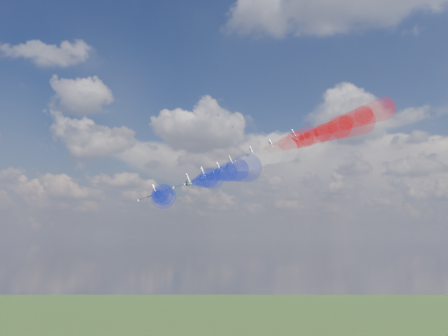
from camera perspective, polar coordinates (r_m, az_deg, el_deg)
The scene contains 16 objects.
jet_lead at distance 162.93m, azimuth -0.70°, elevation -0.39°, with size 10.55×13.19×3.52m, color black, non-canonical shape.
trail_lead at distance 132.54m, azimuth 1.23°, elevation 0.18°, with size 4.40×49.99×4.40m, color white, non-canonical shape.
jet_inner_left at distance 148.65m, azimuth -4.13°, elevation -1.79°, with size 10.55×13.19×3.52m, color black, non-canonical shape.
trail_inner_left at distance 117.97m, azimuth -2.85°, elevation -1.51°, with size 4.40×49.99×4.40m, color #1828D1, non-canonical shape.
jet_inner_right at distance 152.23m, azimuth 3.01°, elevation 1.34°, with size 10.55×13.19×3.52m, color black, non-canonical shape.
trail_inner_right at distance 122.35m, azimuth 6.02°, elevation 2.38°, with size 4.40×49.99×4.40m, color red, non-canonical shape.
jet_outer_left at distance 135.84m, azimuth -7.88°, elevation -3.09°, with size 10.55×13.19×3.52m, color black, non-canonical shape.
trail_outer_left at distance 105.02m, azimuth -7.54°, elevation -3.17°, with size 4.40×49.99×4.40m, color #1828D1, non-canonical shape.
jet_center_third at distance 137.44m, azimuth 0.68°, elevation 0.15°, with size 10.55×13.19×3.52m, color black, non-canonical shape.
trail_center_third at distance 107.24m, azimuth 3.46°, elevation 1.00°, with size 4.40×49.99×4.40m, color white, non-canonical shape.
jet_outer_right at distance 141.31m, azimuth 7.76°, elevation 3.07°, with size 10.55×13.19×3.52m, color black, non-canonical shape.
trail_outer_right at distance 112.36m, azimuth 12.32°, elevation 4.65°, with size 4.40×49.99×4.40m, color red, non-canonical shape.
jet_rear_left at distance 125.06m, azimuth -2.45°, elevation -1.22°, with size 10.55×13.19×3.52m, color black, non-canonical shape.
trail_rear_left at distance 94.52m, azimuth -0.32°, elevation -0.69°, with size 4.40×49.99×4.40m, color #1828D1, non-canonical shape.
jet_rear_right at distance 127.52m, azimuth 5.20°, elevation 1.90°, with size 10.55×13.19×3.52m, color black, non-canonical shape.
trail_rear_right at distance 98.07m, azimuth 9.64°, elevation 3.37°, with size 4.40×49.99×4.40m, color red, non-canonical shape.
Camera 1 is at (56.44, -123.84, 115.69)m, focal length 39.38 mm.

